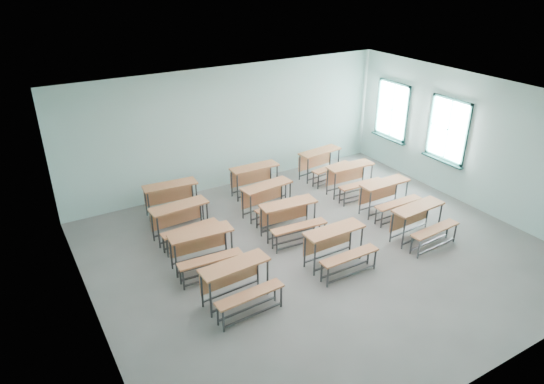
{
  "coord_description": "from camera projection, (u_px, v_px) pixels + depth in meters",
  "views": [
    {
      "loc": [
        -5.26,
        -6.95,
        5.6
      ],
      "look_at": [
        -0.43,
        1.2,
        1.0
      ],
      "focal_mm": 32.0,
      "sensor_mm": 36.0,
      "label": 1
    }
  ],
  "objects": [
    {
      "name": "desk_unit_r1c1",
      "position": [
        291.0,
        215.0,
        10.56
      ],
      "size": [
        1.32,
        0.95,
        0.79
      ],
      "rotation": [
        0.0,
        0.0,
        -0.08
      ],
      "color": "#B96E43",
      "rests_on": "ground"
    },
    {
      "name": "desk_unit_r2c1",
      "position": [
        270.0,
        196.0,
        11.41
      ],
      "size": [
        1.34,
        0.97,
        0.79
      ],
      "rotation": [
        0.0,
        0.0,
        0.11
      ],
      "color": "#B96E43",
      "rests_on": "ground"
    },
    {
      "name": "desk_unit_r2c0",
      "position": [
        182.0,
        218.0,
        10.46
      ],
      "size": [
        1.31,
        0.92,
        0.79
      ],
      "rotation": [
        0.0,
        0.0,
        0.06
      ],
      "color": "#B96E43",
      "rests_on": "ground"
    },
    {
      "name": "desk_unit_r0c1",
      "position": [
        337.0,
        243.0,
        9.54
      ],
      "size": [
        1.26,
        0.85,
        0.79
      ],
      "rotation": [
        0.0,
        0.0,
        0.0
      ],
      "color": "#B96E43",
      "rests_on": "ground"
    },
    {
      "name": "desk_unit_r2c2",
      "position": [
        352.0,
        176.0,
        12.48
      ],
      "size": [
        1.3,
        0.9,
        0.79
      ],
      "rotation": [
        0.0,
        0.0,
        -0.05
      ],
      "color": "#B96E43",
      "rests_on": "ground"
    },
    {
      "name": "room",
      "position": [
        324.0,
        181.0,
        9.6
      ],
      "size": [
        9.04,
        8.04,
        3.24
      ],
      "color": "gray",
      "rests_on": "ground"
    },
    {
      "name": "desk_unit_r0c2",
      "position": [
        421.0,
        219.0,
        10.43
      ],
      "size": [
        1.31,
        0.92,
        0.79
      ],
      "rotation": [
        0.0,
        0.0,
        0.06
      ],
      "color": "#B96E43",
      "rests_on": "ground"
    },
    {
      "name": "desk_unit_r3c0",
      "position": [
        172.0,
        196.0,
        11.42
      ],
      "size": [
        1.32,
        0.94,
        0.79
      ],
      "rotation": [
        0.0,
        0.0,
        -0.08
      ],
      "color": "#B96E43",
      "rests_on": "ground"
    },
    {
      "name": "desk_unit_r1c2",
      "position": [
        387.0,
        193.0,
        11.54
      ],
      "size": [
        1.26,
        0.85,
        0.79
      ],
      "rotation": [
        0.0,
        0.0,
        -0.0
      ],
      "color": "#B96E43",
      "rests_on": "ground"
    },
    {
      "name": "desk_unit_r1c0",
      "position": [
        203.0,
        246.0,
        9.45
      ],
      "size": [
        1.31,
        0.93,
        0.79
      ],
      "rotation": [
        0.0,
        0.0,
        -0.07
      ],
      "color": "#B96E43",
      "rests_on": "ground"
    },
    {
      "name": "desk_unit_r3c2",
      "position": [
        322.0,
        160.0,
        13.41
      ],
      "size": [
        1.35,
        0.98,
        0.79
      ],
      "rotation": [
        0.0,
        0.0,
        0.12
      ],
      "color": "#B96E43",
      "rests_on": "ground"
    },
    {
      "name": "desk_unit_r0c0",
      "position": [
        238.0,
        279.0,
        8.46
      ],
      "size": [
        1.3,
        0.91,
        0.79
      ],
      "rotation": [
        0.0,
        0.0,
        0.05
      ],
      "color": "#B96E43",
      "rests_on": "ground"
    },
    {
      "name": "desk_unit_r3c1",
      "position": [
        257.0,
        177.0,
        12.4
      ],
      "size": [
        1.27,
        0.86,
        0.79
      ],
      "rotation": [
        0.0,
        0.0,
        -0.01
      ],
      "color": "#B96E43",
      "rests_on": "ground"
    }
  ]
}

